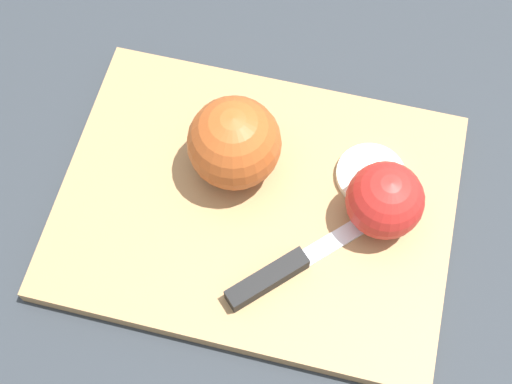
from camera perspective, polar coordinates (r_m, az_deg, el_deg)
name	(u,v)px	position (r m, az deg, el deg)	size (l,w,h in m)	color
ground_plane	(256,209)	(0.67, 0.00, -1.39)	(4.00, 4.00, 0.00)	#282D33
cutting_board	(256,205)	(0.66, 0.00, -1.07)	(0.37, 0.28, 0.02)	#A37A4C
apple_half_left	(235,143)	(0.63, -1.73, 3.93)	(0.08, 0.08, 0.08)	#AD4C1E
apple_half_right	(385,200)	(0.63, 10.26, -0.65)	(0.07, 0.07, 0.07)	red
knife	(279,273)	(0.62, 1.84, -6.46)	(0.12, 0.13, 0.02)	silver
apple_slice	(371,175)	(0.67, 9.16, 1.34)	(0.06, 0.06, 0.01)	#EFE5C6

